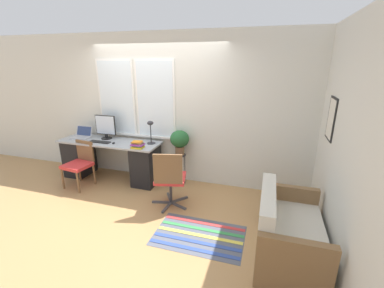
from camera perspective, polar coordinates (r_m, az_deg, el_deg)
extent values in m
plane|color=tan|center=(4.70, -10.05, -10.34)|extent=(14.00, 14.00, 0.00)
cube|color=silver|center=(4.84, -7.24, 7.66)|extent=(9.00, 0.06, 2.70)
cube|color=white|center=(5.19, -16.40, 9.80)|extent=(0.77, 0.02, 1.43)
cube|color=white|center=(5.18, -16.46, 9.78)|extent=(0.70, 0.01, 1.36)
cube|color=white|center=(4.80, -8.15, 9.71)|extent=(0.77, 0.02, 1.43)
cube|color=white|center=(4.79, -8.20, 9.70)|extent=(0.70, 0.01, 1.36)
cube|color=white|center=(5.13, -11.89, 2.03)|extent=(1.63, 0.11, 0.04)
cube|color=silver|center=(3.83, 28.73, 2.80)|extent=(0.06, 9.00, 2.70)
cube|color=black|center=(3.77, 28.58, 4.95)|extent=(0.02, 0.37, 0.55)
cube|color=silver|center=(3.76, 28.46, 4.96)|extent=(0.01, 0.32, 0.50)
cube|color=#9EA3A8|center=(5.09, -17.90, 0.45)|extent=(1.96, 0.61, 0.03)
cube|color=black|center=(5.65, -23.74, -2.60)|extent=(0.40, 0.53, 0.73)
cube|color=black|center=(4.84, -10.20, -4.63)|extent=(0.40, 0.53, 0.73)
cube|color=#B7B7BC|center=(5.47, -23.58, 1.27)|extent=(0.35, 0.20, 0.02)
cube|color=#B7B7BC|center=(5.54, -22.83, 2.69)|extent=(0.35, 0.08, 0.19)
cube|color=navy|center=(5.53, -22.87, 2.70)|extent=(0.32, 0.06, 0.17)
cylinder|color=black|center=(5.26, -18.43, 1.24)|extent=(0.21, 0.21, 0.02)
cylinder|color=black|center=(5.25, -18.48, 1.75)|extent=(0.05, 0.05, 0.08)
cube|color=black|center=(5.20, -18.68, 4.03)|extent=(0.42, 0.02, 0.37)
cube|color=silver|center=(5.19, -18.76, 4.00)|extent=(0.40, 0.01, 0.35)
cube|color=black|center=(5.06, -19.79, 0.45)|extent=(0.41, 0.11, 0.02)
ellipsoid|color=black|center=(4.87, -17.05, 0.19)|extent=(0.04, 0.07, 0.03)
cylinder|color=#2D2D33|center=(4.76, -9.04, 0.20)|extent=(0.15, 0.15, 0.01)
cylinder|color=#2D2D33|center=(4.71, -9.14, 2.29)|extent=(0.02, 0.02, 0.35)
ellipsoid|color=#2D2D33|center=(4.66, -9.26, 4.63)|extent=(0.12, 0.12, 0.07)
cube|color=yellow|center=(4.55, -11.96, -0.69)|extent=(0.21, 0.17, 0.03)
cube|color=green|center=(4.55, -12.02, -0.35)|extent=(0.17, 0.13, 0.02)
cube|color=purple|center=(4.53, -11.97, -0.11)|extent=(0.22, 0.17, 0.02)
cube|color=olive|center=(4.54, -12.07, 0.24)|extent=(0.22, 0.13, 0.03)
cube|color=orange|center=(4.52, -12.07, 0.49)|extent=(0.18, 0.15, 0.02)
cylinder|color=brown|center=(5.17, -26.82, -6.82)|extent=(0.04, 0.04, 0.41)
cylinder|color=brown|center=(4.90, -24.00, -7.78)|extent=(0.04, 0.04, 0.41)
cylinder|color=brown|center=(5.38, -23.75, -5.41)|extent=(0.04, 0.04, 0.41)
cylinder|color=brown|center=(5.12, -20.90, -6.24)|extent=(0.04, 0.04, 0.41)
cube|color=red|center=(5.06, -24.17, -4.38)|extent=(0.48, 0.46, 0.06)
cube|color=brown|center=(5.12, -22.68, -1.33)|extent=(0.39, 0.08, 0.38)
cube|color=#47474C|center=(4.31, -6.76, -12.72)|extent=(0.31, 0.11, 0.03)
cube|color=#47474C|center=(4.17, -5.60, -13.83)|extent=(0.06, 0.31, 0.03)
cube|color=#47474C|center=(4.20, -3.06, -13.53)|extent=(0.30, 0.15, 0.03)
cube|color=#47474C|center=(4.35, -2.81, -12.27)|extent=(0.23, 0.26, 0.03)
cube|color=#47474C|center=(4.42, -5.03, -11.80)|extent=(0.20, 0.28, 0.03)
cylinder|color=#333338|center=(4.19, -4.73, -10.36)|extent=(0.04, 0.04, 0.39)
cube|color=red|center=(4.08, -4.81, -7.59)|extent=(0.56, 0.54, 0.06)
cube|color=brown|center=(3.76, -5.39, -5.58)|extent=(0.42, 0.14, 0.46)
cube|color=silver|center=(3.41, 20.77, -19.19)|extent=(0.72, 1.04, 0.42)
cube|color=silver|center=(3.18, 16.41, -13.08)|extent=(0.16, 1.04, 0.37)
cube|color=olive|center=(2.91, 21.59, -24.17)|extent=(0.72, 0.09, 0.63)
cube|color=olive|center=(3.83, 20.53, -12.94)|extent=(0.72, 0.09, 0.63)
cylinder|color=#333338|center=(4.69, -2.71, -2.46)|extent=(0.22, 0.22, 0.02)
cylinder|color=#333338|center=(4.77, -1.59, -5.83)|extent=(0.01, 0.01, 0.56)
cylinder|color=#333338|center=(4.89, -2.85, -5.26)|extent=(0.01, 0.01, 0.56)
cylinder|color=#333338|center=(4.75, -3.52, -5.99)|extent=(0.01, 0.01, 0.56)
cylinder|color=brown|center=(4.66, -2.72, -1.46)|extent=(0.17, 0.17, 0.15)
ellipsoid|color=#235B2D|center=(4.59, -2.76, 1.15)|extent=(0.34, 0.34, 0.31)
cube|color=#565B6B|center=(3.61, 1.59, -19.64)|extent=(1.18, 0.75, 0.01)
cube|color=#334C99|center=(3.41, 0.25, -22.29)|extent=(1.16, 0.06, 0.00)
cube|color=#334C99|center=(3.51, 0.95, -20.90)|extent=(1.16, 0.06, 0.00)
cube|color=#DBCC4C|center=(3.61, 1.59, -19.59)|extent=(1.16, 0.06, 0.00)
cube|color=#388E4C|center=(3.72, 2.18, -18.35)|extent=(1.16, 0.06, 0.00)
cube|color=#C63838|center=(3.83, 2.74, -17.17)|extent=(1.16, 0.06, 0.00)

